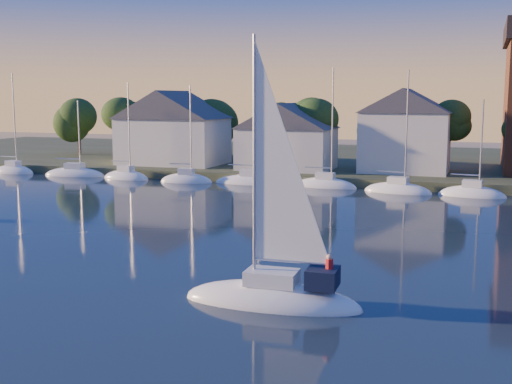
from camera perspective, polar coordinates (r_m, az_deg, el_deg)
The scene contains 9 objects.
ground at distance 26.70m, azimuth -21.76°, elevation -13.67°, with size 260.00×260.00×0.00m, color black.
shoreline_land at distance 95.37m, azimuth 9.34°, elevation 2.43°, with size 160.00×50.00×2.00m, color #363F25.
wooden_dock at distance 73.00m, azimuth 6.12°, elevation 0.68°, with size 120.00×3.00×1.00m, color brown.
clubhouse_west at distance 85.72m, azimuth -7.38°, elevation 5.79°, with size 13.65×9.45×9.64m.
clubhouse_centre at distance 78.87m, azimuth 2.77°, elevation 5.05°, with size 11.55×8.40×8.08m.
clubhouse_east at distance 77.96m, azimuth 13.15°, elevation 5.43°, with size 10.50×8.40×9.80m.
tree_line at distance 82.74m, azimuth 9.34°, elevation 6.52°, with size 93.40×5.40×8.90m.
moored_fleet at distance 72.42m, azimuth -0.60°, elevation 0.75°, with size 71.50×2.40×12.05m.
hero_sailboat at distance 30.86m, azimuth 1.67°, elevation -8.92°, with size 8.86×3.19×13.71m.
Camera 1 is at (16.73, -18.38, 9.77)m, focal length 45.00 mm.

